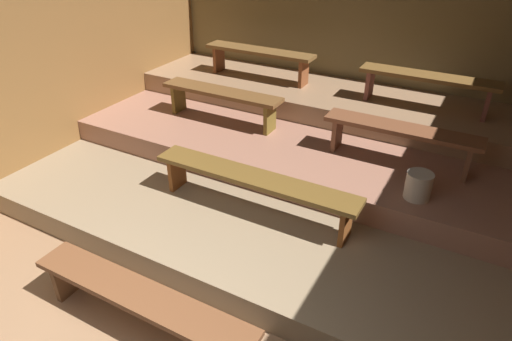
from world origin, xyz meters
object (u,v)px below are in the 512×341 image
object	(u,v)px
bench_lower_center	(254,182)
pail_middle	(418,186)
bench_middle_right	(401,134)
bench_floor_center	(141,300)
bench_upper_left	(259,55)
bench_middle_left	(221,96)
bench_upper_right	(428,81)

from	to	relation	value
bench_lower_center	pail_middle	distance (m)	1.55
bench_lower_center	bench_middle_right	bearing A→B (deg)	48.76
bench_floor_center	bench_upper_left	world-z (taller)	bench_upper_left
bench_lower_center	bench_upper_left	xyz separation A→B (m)	(-1.19, 2.29, 0.51)
bench_middle_left	bench_upper_left	bearing A→B (deg)	91.50
bench_floor_center	bench_lower_center	distance (m)	1.55
bench_floor_center	bench_middle_left	distance (m)	2.99
bench_lower_center	bench_upper_right	bearing A→B (deg)	64.08
bench_middle_right	pail_middle	xyz separation A→B (m)	(0.34, -0.61, -0.20)
bench_upper_right	bench_upper_left	bearing A→B (deg)	180.00
bench_middle_left	bench_upper_right	world-z (taller)	bench_upper_right
bench_middle_left	bench_upper_left	world-z (taller)	bench_upper_left
bench_upper_right	pail_middle	bearing A→B (deg)	-79.40
bench_lower_center	bench_middle_left	size ratio (longest dim) A/B	1.32
bench_upper_right	pail_middle	world-z (taller)	bench_upper_right
bench_middle_right	pail_middle	distance (m)	0.73
bench_middle_right	bench_floor_center	bearing A→B (deg)	-113.66
pail_middle	bench_floor_center	bearing A→B (deg)	-125.77
pail_middle	bench_middle_left	bearing A→B (deg)	166.66
bench_lower_center	bench_upper_right	world-z (taller)	bench_upper_right
bench_upper_left	bench_upper_right	world-z (taller)	same
bench_floor_center	bench_middle_right	size ratio (longest dim) A/B	1.20
bench_lower_center	pail_middle	world-z (taller)	pail_middle
bench_floor_center	bench_middle_left	xyz separation A→B (m)	(-1.03, 2.76, 0.51)
bench_middle_left	bench_upper_right	bearing A→B (deg)	24.83
bench_upper_left	bench_middle_right	bearing A→B (deg)	-24.83
bench_floor_center	bench_lower_center	bearing A→B (deg)	85.32
bench_lower_center	bench_upper_left	distance (m)	2.62
bench_upper_left	pail_middle	xyz separation A→B (m)	(2.61, -1.66, -0.46)
bench_floor_center	pail_middle	world-z (taller)	pail_middle
bench_floor_center	bench_upper_left	bearing A→B (deg)	105.57
bench_lower_center	bench_upper_left	bearing A→B (deg)	117.41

